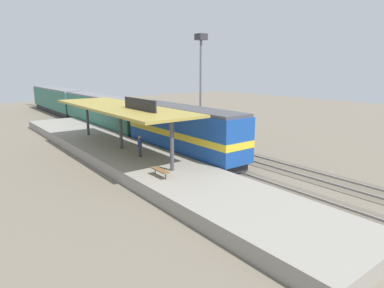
% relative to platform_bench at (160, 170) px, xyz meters
% --- Properties ---
extents(ground_plane, '(120.00, 120.00, 0.00)m').
position_rel_platform_bench_xyz_m(ground_plane, '(8.00, 8.68, -1.34)').
color(ground_plane, '#706656').
extents(track_near, '(3.20, 110.00, 0.16)m').
position_rel_platform_bench_xyz_m(track_near, '(6.00, 8.68, -1.31)').
color(track_near, '#5F5649').
rests_on(track_near, ground).
extents(track_far, '(3.20, 110.00, 0.16)m').
position_rel_platform_bench_xyz_m(track_far, '(10.60, 8.68, -1.31)').
color(track_far, '#5F5649').
rests_on(track_far, ground).
extents(platform, '(6.00, 44.00, 0.90)m').
position_rel_platform_bench_xyz_m(platform, '(1.40, 8.68, -0.89)').
color(platform, gray).
rests_on(platform, ground).
extents(station_canopy, '(5.20, 18.00, 4.70)m').
position_rel_platform_bench_xyz_m(station_canopy, '(1.40, 8.58, 3.19)').
color(station_canopy, '#47474C').
rests_on(station_canopy, platform).
extents(platform_bench, '(0.44, 1.70, 0.50)m').
position_rel_platform_bench_xyz_m(platform_bench, '(0.00, 0.00, 0.00)').
color(platform_bench, '#333338').
rests_on(platform_bench, platform).
extents(locomotive, '(2.93, 14.43, 4.44)m').
position_rel_platform_bench_xyz_m(locomotive, '(6.00, 5.80, 1.07)').
color(locomotive, '#28282D').
rests_on(locomotive, track_near).
extents(passenger_carriage_front, '(2.90, 20.00, 4.24)m').
position_rel_platform_bench_xyz_m(passenger_carriage_front, '(6.00, 23.80, 0.97)').
color(passenger_carriage_front, '#28282D').
rests_on(passenger_carriage_front, track_near).
extents(passenger_carriage_rear, '(2.90, 20.00, 4.24)m').
position_rel_platform_bench_xyz_m(passenger_carriage_rear, '(6.00, 44.60, 0.97)').
color(passenger_carriage_rear, '#28282D').
rests_on(passenger_carriage_rear, track_near).
extents(freight_car, '(2.80, 12.00, 3.54)m').
position_rel_platform_bench_xyz_m(freight_car, '(10.60, 15.49, 0.63)').
color(freight_car, '#28282D').
rests_on(freight_car, track_far).
extents(light_mast, '(1.10, 1.10, 11.70)m').
position_rel_platform_bench_xyz_m(light_mast, '(13.80, 12.89, 7.05)').
color(light_mast, slate).
rests_on(light_mast, ground).
extents(person_waiting, '(0.34, 0.34, 1.71)m').
position_rel_platform_bench_xyz_m(person_waiting, '(1.41, 5.30, 0.51)').
color(person_waiting, '#4C4C51').
rests_on(person_waiting, platform).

